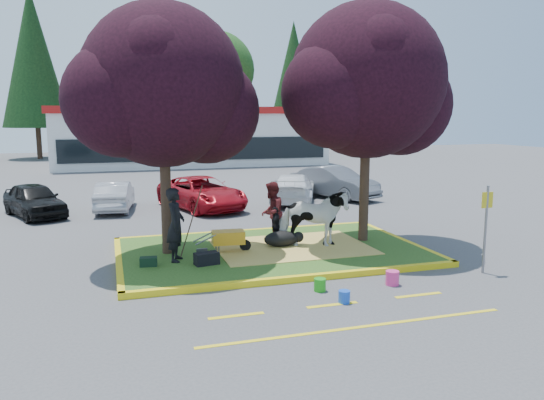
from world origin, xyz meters
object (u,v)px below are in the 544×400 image
object	(u,v)px
bucket_green	(320,285)
bucket_blue	(344,297)
calf	(281,239)
bucket_pink	(392,278)
wheelbarrow	(229,238)
car_black	(34,200)
sign_post	(486,221)
cow	(313,218)
handler	(176,225)
car_silver	(115,196)

from	to	relation	value
bucket_green	bucket_blue	world-z (taller)	bucket_green
bucket_green	calf	bearing A→B (deg)	85.85
calf	bucket_pink	bearing A→B (deg)	-76.68
wheelbarrow	car_black	world-z (taller)	car_black
calf	sign_post	bearing A→B (deg)	-49.04
sign_post	cow	bearing A→B (deg)	135.19
calf	handler	distance (m)	3.16
bucket_green	wheelbarrow	bearing A→B (deg)	111.54
handler	wheelbarrow	size ratio (longest dim) A/B	1.21
bucket_blue	car_black	world-z (taller)	car_black
sign_post	bucket_pink	size ratio (longest dim) A/B	6.61
bucket_pink	bucket_blue	world-z (taller)	bucket_pink
bucket_green	bucket_blue	bearing A→B (deg)	-76.63
calf	bucket_pink	xyz separation A→B (m)	(1.48, -3.57, -0.21)
bucket_blue	car_black	size ratio (longest dim) A/B	0.07
car_silver	bucket_pink	bearing A→B (deg)	124.00
calf	bucket_pink	size ratio (longest dim) A/B	3.12
calf	bucket_green	distance (m)	3.49
bucket_pink	car_black	world-z (taller)	car_black
cow	calf	xyz separation A→B (m)	(-0.82, 0.30, -0.59)
wheelbarrow	bucket_blue	world-z (taller)	wheelbarrow
calf	car_black	size ratio (longest dim) A/B	0.27
sign_post	car_silver	bearing A→B (deg)	124.99
cow	car_black	world-z (taller)	cow
handler	car_silver	bearing A→B (deg)	26.07
handler	bucket_pink	world-z (taller)	handler
handler	car_black	distance (m)	9.40
cow	bucket_pink	distance (m)	3.42
calf	sign_post	distance (m)	5.38
bucket_blue	car_black	xyz separation A→B (m)	(-7.26, 12.03, 0.51)
calf	car_black	xyz separation A→B (m)	(-7.31, 7.72, 0.27)
cow	handler	xyz separation A→B (m)	(-3.83, -0.33, 0.12)
sign_post	bucket_blue	size ratio (longest dim) A/B	8.28
calf	bucket_green	bearing A→B (deg)	-103.34
wheelbarrow	bucket_blue	bearing A→B (deg)	-64.98
car_black	sign_post	bearing A→B (deg)	-68.44
car_black	cow	bearing A→B (deg)	-68.71
wheelbarrow	sign_post	bearing A→B (deg)	-24.73
handler	sign_post	world-z (taller)	sign_post
sign_post	bucket_green	bearing A→B (deg)	179.94
cow	handler	world-z (taller)	handler
bucket_blue	wheelbarrow	bearing A→B (deg)	109.96
calf	bucket_blue	bearing A→B (deg)	-99.92
cow	calf	size ratio (longest dim) A/B	1.89
sign_post	wheelbarrow	bearing A→B (deg)	149.02
bucket_green	bucket_blue	xyz separation A→B (m)	(0.20, -0.83, -0.01)
car_black	car_silver	world-z (taller)	car_black
cow	handler	size ratio (longest dim) A/B	1.03
bucket_green	car_silver	world-z (taller)	car_silver
bucket_pink	cow	bearing A→B (deg)	101.34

